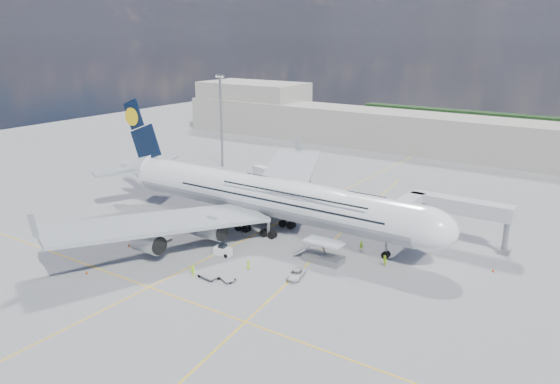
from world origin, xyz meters
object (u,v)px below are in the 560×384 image
Objects in this scene: light_mast at (221,120)px; dolly_nose_near at (227,278)px; service_van at (296,274)px; dolly_back at (162,223)px; dolly_row_c at (154,250)px; crew_tug at (193,271)px; dolly_nose_far at (208,276)px; crew_loader at (385,261)px; cargo_loader at (323,254)px; crew_wing at (214,232)px; cone_wing_right_inner at (129,245)px; dolly_row_b at (158,226)px; catering_truck_outer at (264,174)px; cone_nose at (493,270)px; crew_nose at (361,245)px; crew_van at (248,265)px; baggage_tug at (223,251)px; dolly_row_a at (164,238)px; cone_tail at (171,194)px; cone_wing_right_outer at (87,272)px; airliner at (266,196)px; cone_wing_left_inner at (255,196)px; catering_truck_inner at (275,190)px; cone_wing_left_outer at (273,197)px; jet_bridge at (438,208)px.

dolly_nose_near is (48.18, -56.68, -12.88)m from light_mast.
dolly_back is at bearing 161.28° from service_van.
crew_tug is (12.51, -3.51, 0.64)m from dolly_row_c.
dolly_nose_far is 1.80× the size of crew_loader.
crew_wing is at bearing -177.20° from cargo_loader.
service_van is 32.15m from cone_wing_right_inner.
dolly_back is 1.12× the size of dolly_nose_near.
dolly_row_c is 0.67× the size of service_van.
crew_tug reaches higher than dolly_row_b.
catering_truck_outer is 40.03m from crew_wing.
cone_nose reaches higher than dolly_row_c.
crew_loader is 44.84m from cone_wing_right_inner.
crew_nose reaches higher than crew_van.
crew_van is at bearing -22.66° from baggage_tug.
dolly_row_a is 4.95× the size of cone_tail.
catering_truck_outer is at bearing 98.79° from cone_wing_right_outer.
cone_wing_right_outer is (28.34, -67.26, -12.96)m from light_mast.
dolly_nose_far is at bearing -42.05° from dolly_back.
catering_truck_outer is at bearing 112.28° from crew_nose.
catering_truck_outer is at bearing -18.20° from light_mast.
airliner reaches higher than cone_wing_left_inner.
cone_wing_left_inner is (-3.39, -3.25, -1.43)m from catering_truck_inner.
cone_wing_left_inner is at bearing 70.55° from dolly_back.
cone_nose is 73.28m from cone_tail.
dolly_row_b is at bearing -73.65° from catering_truck_outer.
service_van is (16.25, -14.89, -6.25)m from airliner.
dolly_row_a is at bearing -86.29° from cone_wing_left_inner.
cone_wing_left_outer is (-26.70, 32.33, -0.32)m from service_van.
crew_nose is at bearing 2.95° from airliner.
light_mast is (-40.26, 35.00, 6.34)m from airliner.
service_van is at bearing -50.46° from cone_wing_left_outer.
crew_tug is 3.51× the size of cone_nose.
cargo_loader is 12.62m from crew_van.
dolly_back reaches higher than crew_nose.
dolly_nose_far is at bearing -16.35° from dolly_row_b.
dolly_row_c is at bearing -81.54° from catering_truck_inner.
dolly_nose_far is at bearing 130.76° from crew_van.
catering_truck_outer is (-8.82, 43.64, 1.40)m from dolly_row_a.
catering_truck_outer is at bearing 11.71° from crew_van.
dolly_nose_far is 0.53× the size of catering_truck_outer.
crew_tug is at bearing -86.39° from baggage_tug.
crew_loader is at bearing 20.30° from dolly_row_b.
cone_wing_left_outer is (-39.99, 6.51, -6.55)m from jet_bridge.
catering_truck_inner is 24.36m from cone_tail.
cone_tail is (-20.20, 38.87, 0.03)m from cone_wing_right_outer.
jet_bridge is at bearing -19.02° from light_mast.
crew_loader reaches higher than dolly_nose_near.
catering_truck_inner is 10.86× the size of cone_tail.
airliner is at bearing 18.69° from dolly_back.
jet_bridge is 55.32m from cone_wing_right_inner.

